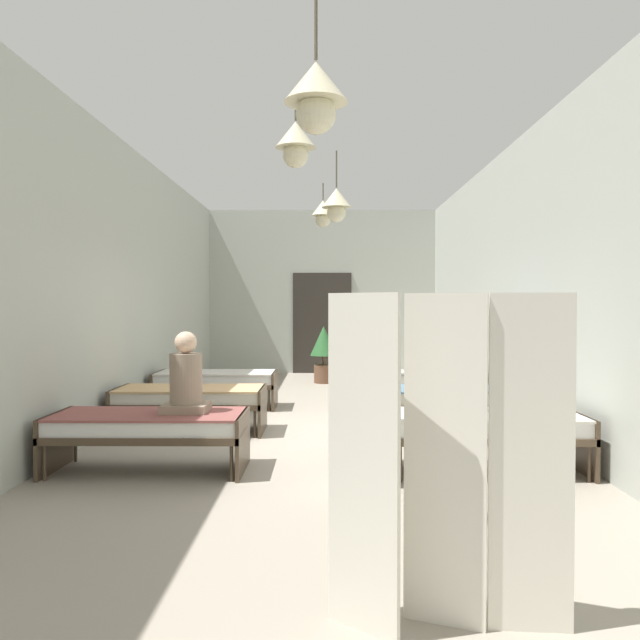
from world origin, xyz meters
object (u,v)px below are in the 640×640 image
patient_seated_primary (186,382)px  privacy_screen (446,462)px  bed_left_row_0 (149,427)px  potted_plant (324,349)px  bed_right_row_2 (424,380)px  patient_seated_secondary (447,382)px  bed_right_row_1 (447,398)px  bed_left_row_1 (190,398)px  bed_right_row_0 (485,427)px  bed_left_row_2 (216,380)px  nurse_near_aisle (360,428)px

patient_seated_primary → privacy_screen: (2.00, -3.07, -0.02)m
bed_left_row_0 → potted_plant: potted_plant is taller
bed_right_row_2 → patient_seated_secondary: (-0.35, -3.70, 0.43)m
bed_left_row_0 → patient_seated_primary: 0.56m
bed_left_row_0 → bed_right_row_1: 3.81m
bed_right_row_2 → patient_seated_primary: bearing=-128.6°
bed_left_row_1 → bed_right_row_2: 3.81m
bed_right_row_1 → patient_seated_primary: 3.49m
bed_right_row_2 → potted_plant: bearing=116.9°
bed_right_row_0 → bed_right_row_2: bearing=90.0°
bed_left_row_2 → patient_seated_primary: bearing=-84.6°
bed_left_row_0 → privacy_screen: size_ratio=1.12×
bed_left_row_0 → bed_right_row_1: same height
patient_seated_primary → potted_plant: (1.35, 6.88, -0.15)m
bed_right_row_0 → bed_right_row_1: same height
bed_right_row_0 → patient_seated_secondary: (-0.35, 0.10, 0.43)m
bed_left_row_0 → patient_seated_secondary: bearing=1.9°
patient_seated_primary → patient_seated_secondary: (2.60, 0.01, 0.00)m
bed_right_row_1 → patient_seated_primary: bearing=-148.6°
bed_left_row_2 → nurse_near_aisle: nurse_near_aisle is taller
bed_left_row_1 → bed_right_row_0: bearing=-29.9°
bed_right_row_0 → potted_plant: bearing=103.0°
bed_right_row_0 → patient_seated_primary: (-2.95, 0.09, 0.43)m
nurse_near_aisle → bed_left_row_1: bearing=24.4°
bed_left_row_1 → bed_left_row_2: (0.00, 1.90, 0.00)m
bed_left_row_1 → patient_seated_secondary: 3.49m
bed_right_row_1 → bed_left_row_2: size_ratio=1.00×
bed_left_row_1 → bed_right_row_2: (3.30, 1.90, 0.00)m
patient_seated_primary → potted_plant: bearing=78.9°
patient_seated_primary → patient_seated_secondary: same height
bed_left_row_1 → potted_plant: potted_plant is taller
bed_left_row_2 → bed_right_row_2: 3.30m
bed_left_row_0 → bed_left_row_2: same height
bed_left_row_2 → bed_right_row_2: (3.30, 0.00, 0.00)m
potted_plant → bed_left_row_2: bearing=-118.2°
bed_right_row_1 → potted_plant: (-1.61, 5.07, 0.28)m
bed_right_row_0 → nurse_near_aisle: size_ratio=1.28×
bed_right_row_2 → patient_seated_secondary: 3.74m
bed_right_row_2 → bed_right_row_0: bearing=-90.0°
privacy_screen → bed_left_row_1: bearing=136.8°
privacy_screen → nurse_near_aisle: bearing=117.9°
bed_left_row_0 → privacy_screen: bearing=-51.7°
bed_left_row_0 → bed_right_row_1: size_ratio=1.00×
bed_left_row_1 → patient_seated_primary: (0.35, -1.81, 0.43)m
potted_plant → privacy_screen: size_ratio=0.70×
bed_right_row_1 → bed_left_row_0: bearing=-150.1°
nurse_near_aisle → privacy_screen: (0.30, -2.47, 0.32)m
bed_right_row_1 → bed_right_row_2: (0.00, 1.90, 0.00)m
patient_seated_secondary → potted_plant: 6.99m
bed_right_row_2 → nurse_near_aisle: (-1.25, -4.31, 0.09)m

